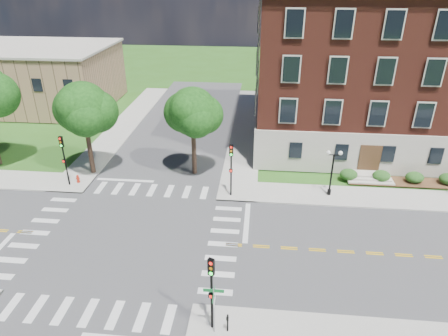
# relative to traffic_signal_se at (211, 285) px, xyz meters

# --- Properties ---
(ground) EXTENTS (160.00, 160.00, 0.00)m
(ground) POSITION_rel_traffic_signal_se_xyz_m (-7.37, 7.61, -3.19)
(ground) COLOR #2C5718
(ground) RESTS_ON ground
(road_ew) EXTENTS (90.00, 12.00, 0.01)m
(road_ew) POSITION_rel_traffic_signal_se_xyz_m (-7.37, 7.61, -3.18)
(road_ew) COLOR #3D3D3F
(road_ew) RESTS_ON ground
(road_ns) EXTENTS (12.00, 90.00, 0.01)m
(road_ns) POSITION_rel_traffic_signal_se_xyz_m (-7.37, 7.61, -3.18)
(road_ns) COLOR #3D3D3F
(road_ns) RESTS_ON ground
(sidewalk_ne) EXTENTS (34.00, 34.00, 0.12)m
(sidewalk_ne) POSITION_rel_traffic_signal_se_xyz_m (8.01, 22.98, -3.13)
(sidewalk_ne) COLOR #9E9B93
(sidewalk_ne) RESTS_ON ground
(sidewalk_nw) EXTENTS (34.00, 34.00, 0.12)m
(sidewalk_nw) POSITION_rel_traffic_signal_se_xyz_m (-22.74, 22.98, -3.13)
(sidewalk_nw) COLOR #9E9B93
(sidewalk_nw) RESTS_ON ground
(crosswalk_east) EXTENTS (2.20, 10.20, 0.02)m
(crosswalk_east) POSITION_rel_traffic_signal_se_xyz_m (-0.17, 7.61, -3.19)
(crosswalk_east) COLOR silver
(crosswalk_east) RESTS_ON ground
(stop_bar_east) EXTENTS (0.40, 5.50, 0.00)m
(stop_bar_east) POSITION_rel_traffic_signal_se_xyz_m (1.43, 10.61, -3.19)
(stop_bar_east) COLOR silver
(stop_bar_east) RESTS_ON ground
(main_building) EXTENTS (30.60, 22.40, 16.50)m
(main_building) POSITION_rel_traffic_signal_se_xyz_m (16.63, 29.60, 5.15)
(main_building) COLOR #B0A99C
(main_building) RESTS_ON ground
(secondary_building) EXTENTS (20.40, 15.40, 8.30)m
(secondary_building) POSITION_rel_traffic_signal_se_xyz_m (-29.37, 37.61, 1.09)
(secondary_building) COLOR #9D7756
(secondary_building) RESTS_ON ground
(shrub_row) EXTENTS (18.00, 2.00, 1.30)m
(shrub_row) POSITION_rel_traffic_signal_se_xyz_m (19.63, 18.41, -3.19)
(shrub_row) COLOR #194617
(shrub_row) RESTS_ON ground
(tree_c) EXTENTS (4.89, 4.89, 8.95)m
(tree_c) POSITION_rel_traffic_signal_se_xyz_m (-13.93, 17.57, 3.41)
(tree_c) COLOR black
(tree_c) RESTS_ON ground
(tree_d) EXTENTS (4.47, 4.47, 8.51)m
(tree_d) POSITION_rel_traffic_signal_se_xyz_m (-4.01, 18.38, 3.17)
(tree_d) COLOR black
(tree_d) RESTS_ON ground
(traffic_signal_se) EXTENTS (0.38, 0.45, 4.80)m
(traffic_signal_se) POSITION_rel_traffic_signal_se_xyz_m (0.00, 0.00, 0.00)
(traffic_signal_se) COLOR black
(traffic_signal_se) RESTS_ON ground
(traffic_signal_ne) EXTENTS (0.33, 0.36, 4.80)m
(traffic_signal_ne) POSITION_rel_traffic_signal_se_xyz_m (-0.15, 14.50, 0.00)
(traffic_signal_ne) COLOR black
(traffic_signal_ne) RESTS_ON ground
(traffic_signal_nw) EXTENTS (0.36, 0.42, 4.80)m
(traffic_signal_nw) POSITION_rel_traffic_signal_se_xyz_m (-15.16, 14.90, 0.00)
(traffic_signal_nw) COLOR black
(traffic_signal_nw) RESTS_ON ground
(twin_lamp_west) EXTENTS (1.36, 0.36, 4.23)m
(twin_lamp_west) POSITION_rel_traffic_signal_se_xyz_m (8.47, 15.44, -0.66)
(twin_lamp_west) COLOR black
(twin_lamp_west) RESTS_ON ground
(street_sign_pole) EXTENTS (1.10, 1.10, 3.10)m
(street_sign_pole) POSITION_rel_traffic_signal_se_xyz_m (0.15, -0.30, -0.88)
(street_sign_pole) COLOR gray
(street_sign_pole) RESTS_ON ground
(push_button_post) EXTENTS (0.14, 0.21, 1.20)m
(push_button_post) POSITION_rel_traffic_signal_se_xyz_m (0.88, -0.19, -2.39)
(push_button_post) COLOR black
(push_button_post) RESTS_ON ground
(fire_hydrant) EXTENTS (0.35, 0.35, 0.75)m
(fire_hydrant) POSITION_rel_traffic_signal_se_xyz_m (-14.54, 15.44, -2.72)
(fire_hydrant) COLOR #B21F0D
(fire_hydrant) RESTS_ON ground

